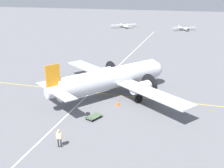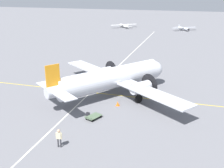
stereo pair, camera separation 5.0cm
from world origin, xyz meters
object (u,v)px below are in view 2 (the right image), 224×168
object	(u,v)px
baggage_cart	(94,116)
suitcase_near_door	(88,114)
traffic_cone	(118,104)
light_aircraft_taxiing	(184,28)
light_aircraft_distant	(124,26)
airliner_main	(114,78)
crew_foreground	(59,136)

from	to	relation	value
baggage_cart	suitcase_near_door	bearing A→B (deg)	84.76
traffic_cone	light_aircraft_taxiing	bearing A→B (deg)	-93.60
light_aircraft_distant	traffic_cone	world-z (taller)	light_aircraft_distant
baggage_cart	light_aircraft_taxiing	distance (m)	73.21
light_aircraft_taxiing	baggage_cart	bearing A→B (deg)	-39.26
airliner_main	light_aircraft_taxiing	size ratio (longest dim) A/B	2.68
light_aircraft_distant	suitcase_near_door	bearing A→B (deg)	153.06
airliner_main	traffic_cone	distance (m)	4.40
light_aircraft_taxiing	suitcase_near_door	bearing A→B (deg)	-39.97
crew_foreground	traffic_cone	bearing A→B (deg)	70.23
suitcase_near_door	airliner_main	bearing A→B (deg)	-97.95
crew_foreground	light_aircraft_taxiing	size ratio (longest dim) A/B	0.23
light_aircraft_taxiing	traffic_cone	size ratio (longest dim) A/B	13.01
baggage_cart	traffic_cone	distance (m)	4.67
airliner_main	suitcase_near_door	xyz separation A→B (m)	(1.04, 7.41, -2.30)
airliner_main	light_aircraft_distant	world-z (taller)	airliner_main
crew_foreground	traffic_cone	world-z (taller)	crew_foreground
light_aircraft_distant	traffic_cone	size ratio (longest dim) A/B	14.00
airliner_main	light_aircraft_taxiing	world-z (taller)	airliner_main
suitcase_near_door	light_aircraft_taxiing	world-z (taller)	light_aircraft_taxiing
airliner_main	light_aircraft_taxiing	xyz separation A→B (m)	(-5.78, -65.09, -1.76)
baggage_cart	light_aircraft_taxiing	size ratio (longest dim) A/B	0.27
crew_foreground	suitcase_near_door	world-z (taller)	crew_foreground
crew_foreground	traffic_cone	xyz separation A→B (m)	(-2.60, -10.94, -0.85)
crew_foreground	light_aircraft_distant	size ratio (longest dim) A/B	0.22
crew_foreground	light_aircraft_distant	distance (m)	81.68
suitcase_near_door	light_aircraft_distant	size ratio (longest dim) A/B	0.06
crew_foreground	light_aircraft_taxiing	xyz separation A→B (m)	(-6.92, -79.52, -0.36)
airliner_main	suitcase_near_door	size ratio (longest dim) A/B	42.80
crew_foreground	suitcase_near_door	xyz separation A→B (m)	(-0.11, -7.02, -0.90)
suitcase_near_door	light_aircraft_distant	bearing A→B (deg)	-78.75
baggage_cart	light_aircraft_taxiing	bearing A→B (deg)	18.16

